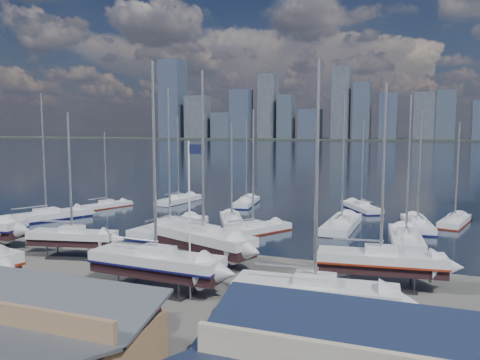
% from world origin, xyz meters
% --- Properties ---
extents(ground, '(1400.00, 1400.00, 0.00)m').
position_xyz_m(ground, '(0.00, -10.00, 0.00)').
color(ground, '#605E59').
rests_on(ground, ground).
extents(water, '(1400.00, 600.00, 0.40)m').
position_xyz_m(water, '(0.00, 300.00, -0.15)').
color(water, '#19263A').
rests_on(water, ground).
extents(far_shore, '(1400.00, 80.00, 2.20)m').
position_xyz_m(far_shore, '(0.00, 560.00, 1.10)').
color(far_shore, '#2D332D').
rests_on(far_shore, ground).
extents(skyline, '(639.14, 43.80, 107.69)m').
position_xyz_m(skyline, '(-7.83, 553.76, 39.09)').
color(skyline, '#475166').
rests_on(skyline, far_shore).
extents(shed_grey, '(12.60, 8.40, 4.17)m').
position_xyz_m(shed_grey, '(0.00, -26.00, 2.15)').
color(shed_grey, '#8C6B4C').
rests_on(shed_grey, ground).
extents(sailboat_cradle_2, '(8.36, 3.95, 13.37)m').
position_xyz_m(sailboat_cradle_2, '(-12.51, -6.87, 1.94)').
color(sailboat_cradle_2, '#2D2D33').
rests_on(sailboat_cradle_2, ground).
extents(sailboat_cradle_3, '(10.44, 3.41, 16.60)m').
position_xyz_m(sailboat_cradle_3, '(-0.50, -12.11, 2.10)').
color(sailboat_cradle_3, '#2D2D33').
rests_on(sailboat_cradle_3, ground).
extents(sailboat_cradle_4, '(10.74, 6.52, 16.90)m').
position_xyz_m(sailboat_cradle_4, '(-0.39, -4.15, 2.12)').
color(sailboat_cradle_4, '#2D2D33').
rests_on(sailboat_cradle_4, ground).
extents(sailboat_cradle_5, '(9.93, 3.42, 15.80)m').
position_xyz_m(sailboat_cradle_5, '(11.67, -14.40, 2.06)').
color(sailboat_cradle_5, '#2D2D33').
rests_on(sailboat_cradle_5, ground).
extents(sailboat_cradle_6, '(9.60, 3.73, 15.18)m').
position_xyz_m(sailboat_cradle_6, '(14.84, -5.59, 2.03)').
color(sailboat_cradle_6, '#2D2D33').
rests_on(sailboat_cradle_6, ground).
extents(sailboat_moored_0, '(7.87, 11.85, 17.30)m').
position_xyz_m(sailboat_moored_0, '(-28.34, 6.76, 0.31)').
color(sailboat_moored_0, black).
rests_on(sailboat_moored_0, water).
extents(sailboat_moored_1, '(4.92, 8.37, 12.09)m').
position_xyz_m(sailboat_moored_1, '(-26.92, 17.70, 0.31)').
color(sailboat_moored_1, black).
rests_on(sailboat_moored_1, water).
extents(sailboat_moored_2, '(3.89, 9.98, 14.67)m').
position_xyz_m(sailboat_moored_2, '(-19.03, 26.14, 0.32)').
color(sailboat_moored_2, black).
rests_on(sailboat_moored_2, water).
extents(sailboat_moored_3, '(4.84, 11.97, 17.39)m').
position_xyz_m(sailboat_moored_3, '(-9.56, 6.27, 0.31)').
color(sailboat_moored_3, black).
rests_on(sailboat_moored_3, water).
extents(sailboat_moored_4, '(6.20, 9.12, 13.49)m').
position_xyz_m(sailboat_moored_4, '(-4.57, 13.20, 0.32)').
color(sailboat_moored_4, black).
rests_on(sailboat_moored_4, water).
extents(sailboat_moored_5, '(3.87, 9.76, 14.19)m').
position_xyz_m(sailboat_moored_5, '(-7.83, 27.77, 0.31)').
color(sailboat_moored_5, black).
rests_on(sailboat_moored_5, water).
extents(sailboat_moored_6, '(7.42, 9.93, 14.79)m').
position_xyz_m(sailboat_moored_6, '(-0.08, 8.49, 0.31)').
color(sailboat_moored_6, black).
rests_on(sailboat_moored_6, water).
extents(sailboat_moored_7, '(3.53, 11.40, 17.07)m').
position_xyz_m(sailboat_moored_7, '(9.02, 14.78, 0.32)').
color(sailboat_moored_7, black).
rests_on(sailboat_moored_7, water).
extents(sailboat_moored_8, '(7.03, 9.47, 14.09)m').
position_xyz_m(sailboat_moored_8, '(9.79, 29.10, 0.31)').
color(sailboat_moored_8, black).
rests_on(sailboat_moored_8, water).
extents(sailboat_moored_9, '(4.04, 10.95, 16.16)m').
position_xyz_m(sailboat_moored_9, '(16.37, 9.93, 0.32)').
color(sailboat_moored_9, black).
rests_on(sailboat_moored_9, water).
extents(sailboat_moored_10, '(4.22, 10.24, 14.86)m').
position_xyz_m(sailboat_moored_10, '(17.51, 18.44, 0.31)').
color(sailboat_moored_10, black).
rests_on(sailboat_moored_10, water).
extents(sailboat_moored_11, '(4.73, 9.31, 13.40)m').
position_xyz_m(sailboat_moored_11, '(21.96, 22.40, 0.31)').
color(sailboat_moored_11, black).
rests_on(sailboat_moored_11, water).
extents(car_b, '(4.43, 3.01, 1.38)m').
position_xyz_m(car_b, '(-3.01, -18.56, 0.69)').
color(car_b, gray).
rests_on(car_b, ground).
extents(car_c, '(4.08, 5.69, 1.44)m').
position_xyz_m(car_c, '(0.78, -18.79, 0.72)').
color(car_c, gray).
rests_on(car_c, ground).
extents(car_d, '(3.54, 4.92, 1.32)m').
position_xyz_m(car_d, '(2.23, -18.41, 0.66)').
color(car_d, gray).
rests_on(car_d, ground).
extents(flagpole, '(0.98, 0.12, 11.06)m').
position_xyz_m(flagpole, '(2.70, -12.86, 6.31)').
color(flagpole, white).
rests_on(flagpole, ground).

